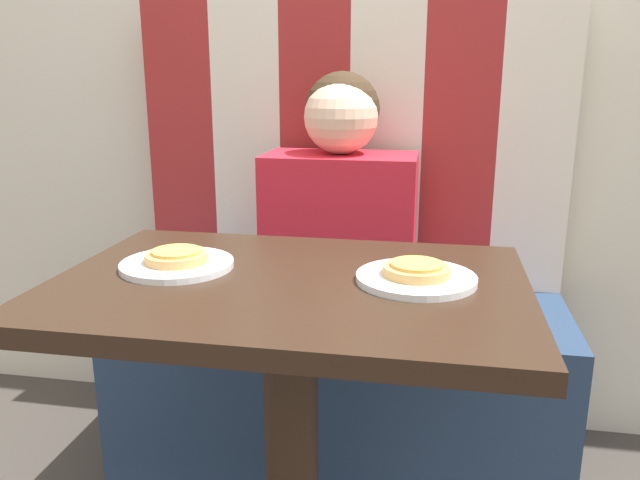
{
  "coord_description": "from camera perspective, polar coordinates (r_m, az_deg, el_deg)",
  "views": [
    {
      "loc": [
        0.24,
        -1.0,
        1.09
      ],
      "look_at": [
        0.0,
        0.29,
        0.73
      ],
      "focal_mm": 35.0,
      "sensor_mm": 36.0,
      "label": 1
    }
  ],
  "objects": [
    {
      "name": "booth_seat",
      "position": [
        1.81,
        1.73,
        -12.73
      ],
      "size": [
        1.2,
        0.5,
        0.49
      ],
      "color": "navy",
      "rests_on": "ground_plane"
    },
    {
      "name": "booth_backrest",
      "position": [
        1.82,
        2.9,
        8.71
      ],
      "size": [
        1.2,
        0.09,
        0.8
      ],
      "color": "maroon",
      "rests_on": "booth_seat"
    },
    {
      "name": "dining_table",
      "position": [
        1.13,
        -2.74,
        -9.83
      ],
      "size": [
        0.82,
        0.56,
        0.74
      ],
      "color": "black",
      "rests_on": "ground_plane"
    },
    {
      "name": "person",
      "position": [
        1.64,
        1.9,
        3.96
      ],
      "size": [
        0.39,
        0.23,
        0.6
      ],
      "color": "red",
      "rests_on": "booth_seat"
    },
    {
      "name": "plate_left",
      "position": [
        1.17,
        -12.93,
        -2.2
      ],
      "size": [
        0.21,
        0.21,
        0.01
      ],
      "color": "white",
      "rests_on": "dining_table"
    },
    {
      "name": "plate_right",
      "position": [
        1.08,
        8.78,
        -3.48
      ],
      "size": [
        0.21,
        0.21,
        0.01
      ],
      "color": "white",
      "rests_on": "dining_table"
    },
    {
      "name": "pizza_left",
      "position": [
        1.17,
        -12.98,
        -1.45
      ],
      "size": [
        0.12,
        0.12,
        0.02
      ],
      "color": "tan",
      "rests_on": "plate_left"
    },
    {
      "name": "pizza_right",
      "position": [
        1.07,
        8.81,
        -2.67
      ],
      "size": [
        0.12,
        0.12,
        0.02
      ],
      "color": "tan",
      "rests_on": "plate_right"
    }
  ]
}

